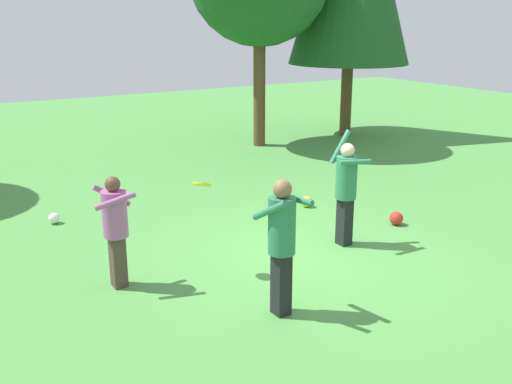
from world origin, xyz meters
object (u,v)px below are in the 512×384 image
ball_blue (116,222)px  person_bystander (282,236)px  person_catcher (115,223)px  frisbee (202,184)px  ball_red (396,218)px  ball_white (54,218)px  person_thrower (346,185)px  ball_yellow (307,202)px

ball_blue → person_bystander: bearing=-79.4°
person_catcher → ball_blue: person_catcher is taller
frisbee → person_bystander: bearing=-80.0°
person_catcher → ball_red: (5.09, -0.15, -0.81)m
person_bystander → ball_red: (3.60, 1.68, -0.93)m
person_catcher → person_bystander: 2.36m
ball_blue → ball_white: ball_blue is taller
person_thrower → ball_blue: 4.10m
ball_yellow → ball_red: ball_red is taller
person_thrower → ball_blue: bearing=-38.4°
person_bystander → ball_blue: bearing=0.6°
person_catcher → ball_white: person_catcher is taller
person_thrower → ball_yellow: bearing=-104.8°
frisbee → ball_red: 4.08m
ball_white → frisbee: bearing=-67.8°
frisbee → ball_red: bearing=1.2°
person_thrower → ball_white: person_thrower is taller
person_bystander → ball_white: 5.30m
frisbee → ball_blue: (-0.49, 2.52, -1.24)m
ball_yellow → ball_white: ball_yellow is taller
person_thrower → frisbee: 2.51m
frisbee → ball_red: (3.89, 0.08, -1.23)m
person_catcher → ball_white: size_ratio=7.81×
person_bystander → frisbee: 1.65m
person_thrower → ball_red: person_thrower is taller
frisbee → ball_blue: frisbee is taller
person_bystander → ball_white: (-1.65, 4.94, -0.95)m
person_bystander → ball_yellow: bearing=-50.2°
ball_red → ball_white: (-5.25, 3.26, -0.02)m
person_catcher → frisbee: bearing=-0.0°
ball_yellow → ball_red: bearing=-65.4°
person_bystander → ball_blue: 4.29m
ball_yellow → ball_blue: 3.69m
person_bystander → ball_white: bearing=8.4°
ball_yellow → person_catcher: bearing=-160.6°
ball_blue → ball_white: 1.20m
ball_white → person_thrower: bearing=-42.4°
person_catcher → frisbee: size_ratio=4.27×
person_thrower → person_bystander: bearing=36.9°
frisbee → ball_yellow: bearing=29.5°
ball_blue → person_thrower: bearing=-42.0°
person_thrower → frisbee: size_ratio=5.05×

